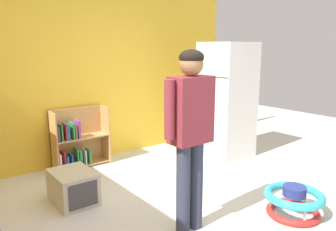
{
  "coord_description": "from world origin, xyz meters",
  "views": [
    {
      "loc": [
        -2.12,
        -2.3,
        1.72
      ],
      "look_at": [
        0.07,
        0.52,
        0.97
      ],
      "focal_mm": 35.52,
      "sensor_mm": 36.0,
      "label": 1
    }
  ],
  "objects_px": {
    "baby_walker": "(294,201)",
    "pet_carrier": "(73,187)",
    "standing_person": "(191,125)",
    "bookshelf": "(77,142)",
    "refrigerator": "(227,100)"
  },
  "relations": [
    {
      "from": "baby_walker",
      "to": "pet_carrier",
      "type": "xyz_separation_m",
      "value": [
        -1.67,
        1.68,
        0.02
      ]
    },
    {
      "from": "pet_carrier",
      "to": "standing_person",
      "type": "bearing_deg",
      "value": -62.25
    },
    {
      "from": "bookshelf",
      "to": "standing_person",
      "type": "xyz_separation_m",
      "value": [
        0.15,
        -2.28,
        0.66
      ]
    },
    {
      "from": "pet_carrier",
      "to": "baby_walker",
      "type": "bearing_deg",
      "value": -45.14
    },
    {
      "from": "bookshelf",
      "to": "standing_person",
      "type": "distance_m",
      "value": 2.38
    },
    {
      "from": "refrigerator",
      "to": "baby_walker",
      "type": "xyz_separation_m",
      "value": [
        -0.9,
        -1.77,
        -0.73
      ]
    },
    {
      "from": "bookshelf",
      "to": "pet_carrier",
      "type": "relative_size",
      "value": 1.54
    },
    {
      "from": "refrigerator",
      "to": "bookshelf",
      "type": "relative_size",
      "value": 2.09
    },
    {
      "from": "standing_person",
      "to": "bookshelf",
      "type": "bearing_deg",
      "value": 93.77
    },
    {
      "from": "bookshelf",
      "to": "standing_person",
      "type": "height_order",
      "value": "standing_person"
    },
    {
      "from": "refrigerator",
      "to": "bookshelf",
      "type": "distance_m",
      "value": 2.35
    },
    {
      "from": "refrigerator",
      "to": "pet_carrier",
      "type": "distance_m",
      "value": 2.67
    },
    {
      "from": "bookshelf",
      "to": "pet_carrier",
      "type": "distance_m",
      "value": 1.18
    },
    {
      "from": "baby_walker",
      "to": "pet_carrier",
      "type": "relative_size",
      "value": 1.09
    },
    {
      "from": "refrigerator",
      "to": "baby_walker",
      "type": "relative_size",
      "value": 2.95
    }
  ]
}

